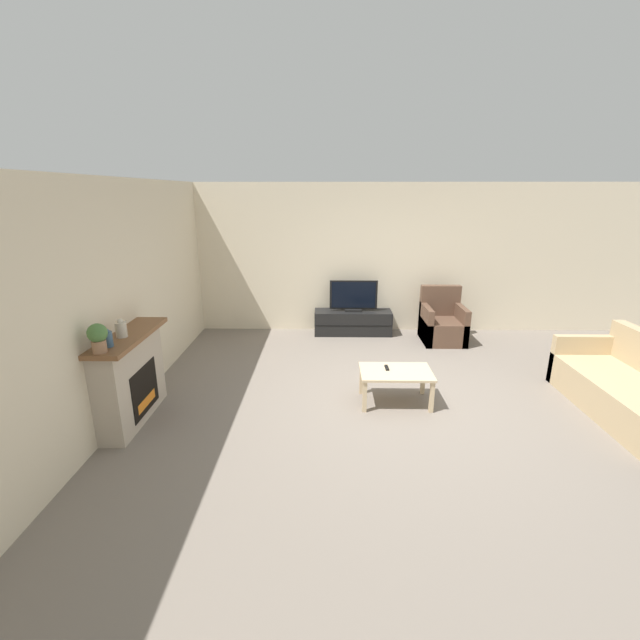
{
  "coord_description": "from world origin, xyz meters",
  "views": [
    {
      "loc": [
        -0.92,
        -4.84,
        2.54
      ],
      "look_at": [
        -1.0,
        0.76,
        0.85
      ],
      "focal_mm": 24.0,
      "sensor_mm": 36.0,
      "label": 1
    }
  ],
  "objects_px": {
    "coffee_table": "(396,375)",
    "tv_stand": "(353,322)",
    "tv": "(353,297)",
    "couch": "(640,396)",
    "armchair": "(442,324)",
    "mantel_vase_left": "(107,339)",
    "potted_plant": "(98,336)",
    "fireplace": "(131,377)",
    "mantel_vase_centre_left": "(121,329)",
    "remote": "(387,368)"
  },
  "relations": [
    {
      "from": "remote",
      "to": "couch",
      "type": "height_order",
      "value": "couch"
    },
    {
      "from": "fireplace",
      "to": "tv",
      "type": "height_order",
      "value": "fireplace"
    },
    {
      "from": "tv",
      "to": "tv_stand",
      "type": "bearing_deg",
      "value": 90.0
    },
    {
      "from": "fireplace",
      "to": "couch",
      "type": "xyz_separation_m",
      "value": [
        5.81,
        0.1,
        -0.24
      ]
    },
    {
      "from": "remote",
      "to": "coffee_table",
      "type": "bearing_deg",
      "value": -36.97
    },
    {
      "from": "mantel_vase_left",
      "to": "couch",
      "type": "height_order",
      "value": "mantel_vase_left"
    },
    {
      "from": "potted_plant",
      "to": "tv_stand",
      "type": "height_order",
      "value": "potted_plant"
    },
    {
      "from": "fireplace",
      "to": "armchair",
      "type": "relative_size",
      "value": 1.4
    },
    {
      "from": "mantel_vase_centre_left",
      "to": "tv",
      "type": "relative_size",
      "value": 0.24
    },
    {
      "from": "coffee_table",
      "to": "tv_stand",
      "type": "bearing_deg",
      "value": 97.79
    },
    {
      "from": "mantel_vase_left",
      "to": "tv_stand",
      "type": "xyz_separation_m",
      "value": [
        2.68,
        3.55,
        -0.91
      ]
    },
    {
      "from": "fireplace",
      "to": "tv_stand",
      "type": "distance_m",
      "value": 4.17
    },
    {
      "from": "mantel_vase_centre_left",
      "to": "potted_plant",
      "type": "height_order",
      "value": "potted_plant"
    },
    {
      "from": "mantel_vase_centre_left",
      "to": "potted_plant",
      "type": "xyz_separation_m",
      "value": [
        0.0,
        -0.46,
        0.07
      ]
    },
    {
      "from": "mantel_vase_centre_left",
      "to": "remote",
      "type": "height_order",
      "value": "mantel_vase_centre_left"
    },
    {
      "from": "armchair",
      "to": "couch",
      "type": "bearing_deg",
      "value": -59.87
    },
    {
      "from": "mantel_vase_centre_left",
      "to": "tv_stand",
      "type": "distance_m",
      "value": 4.32
    },
    {
      "from": "mantel_vase_centre_left",
      "to": "couch",
      "type": "bearing_deg",
      "value": 1.93
    },
    {
      "from": "mantel_vase_left",
      "to": "fireplace",
      "type": "bearing_deg",
      "value": 92.39
    },
    {
      "from": "fireplace",
      "to": "armchair",
      "type": "distance_m",
      "value": 5.09
    },
    {
      "from": "fireplace",
      "to": "mantel_vase_centre_left",
      "type": "distance_m",
      "value": 0.61
    },
    {
      "from": "fireplace",
      "to": "mantel_vase_centre_left",
      "type": "height_order",
      "value": "mantel_vase_centre_left"
    },
    {
      "from": "tv",
      "to": "couch",
      "type": "relative_size",
      "value": 0.41
    },
    {
      "from": "tv_stand",
      "to": "couch",
      "type": "relative_size",
      "value": 0.66
    },
    {
      "from": "mantel_vase_left",
      "to": "remote",
      "type": "relative_size",
      "value": 1.26
    },
    {
      "from": "armchair",
      "to": "coffee_table",
      "type": "relative_size",
      "value": 1.07
    },
    {
      "from": "tv",
      "to": "coffee_table",
      "type": "xyz_separation_m",
      "value": [
        0.37,
        -2.7,
        -0.34
      ]
    },
    {
      "from": "coffee_table",
      "to": "remote",
      "type": "xyz_separation_m",
      "value": [
        -0.1,
        0.08,
        0.07
      ]
    },
    {
      "from": "tv",
      "to": "couch",
      "type": "xyz_separation_m",
      "value": [
        3.11,
        -3.06,
        -0.41
      ]
    },
    {
      "from": "mantel_vase_left",
      "to": "remote",
      "type": "distance_m",
      "value": 3.17
    },
    {
      "from": "fireplace",
      "to": "potted_plant",
      "type": "bearing_deg",
      "value": -88.31
    },
    {
      "from": "potted_plant",
      "to": "remote",
      "type": "bearing_deg",
      "value": 20.38
    },
    {
      "from": "couch",
      "to": "tv_stand",
      "type": "bearing_deg",
      "value": 135.47
    },
    {
      "from": "tv",
      "to": "potted_plant",
      "type": "bearing_deg",
      "value": -125.85
    },
    {
      "from": "mantel_vase_left",
      "to": "tv_stand",
      "type": "bearing_deg",
      "value": 52.93
    },
    {
      "from": "tv",
      "to": "remote",
      "type": "xyz_separation_m",
      "value": [
        0.26,
        -2.62,
        -0.27
      ]
    },
    {
      "from": "fireplace",
      "to": "coffee_table",
      "type": "bearing_deg",
      "value": 8.49
    },
    {
      "from": "mantel_vase_centre_left",
      "to": "coffee_table",
      "type": "relative_size",
      "value": 0.23
    },
    {
      "from": "couch",
      "to": "fireplace",
      "type": "bearing_deg",
      "value": -179.06
    },
    {
      "from": "tv",
      "to": "remote",
      "type": "height_order",
      "value": "tv"
    },
    {
      "from": "fireplace",
      "to": "couch",
      "type": "relative_size",
      "value": 0.62
    },
    {
      "from": "tv",
      "to": "armchair",
      "type": "xyz_separation_m",
      "value": [
        1.55,
        -0.36,
        -0.4
      ]
    },
    {
      "from": "mantel_vase_centre_left",
      "to": "coffee_table",
      "type": "xyz_separation_m",
      "value": [
        3.05,
        0.56,
        -0.77
      ]
    },
    {
      "from": "fireplace",
      "to": "remote",
      "type": "xyz_separation_m",
      "value": [
        2.97,
        0.53,
        -0.1
      ]
    },
    {
      "from": "mantel_vase_left",
      "to": "armchair",
      "type": "bearing_deg",
      "value": 37.01
    },
    {
      "from": "armchair",
      "to": "remote",
      "type": "distance_m",
      "value": 2.6
    },
    {
      "from": "fireplace",
      "to": "armchair",
      "type": "bearing_deg",
      "value": 33.33
    },
    {
      "from": "tv_stand",
      "to": "tv",
      "type": "height_order",
      "value": "tv"
    },
    {
      "from": "tv_stand",
      "to": "armchair",
      "type": "relative_size",
      "value": 1.5
    },
    {
      "from": "armchair",
      "to": "mantel_vase_left",
      "type": "bearing_deg",
      "value": -142.99
    }
  ]
}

